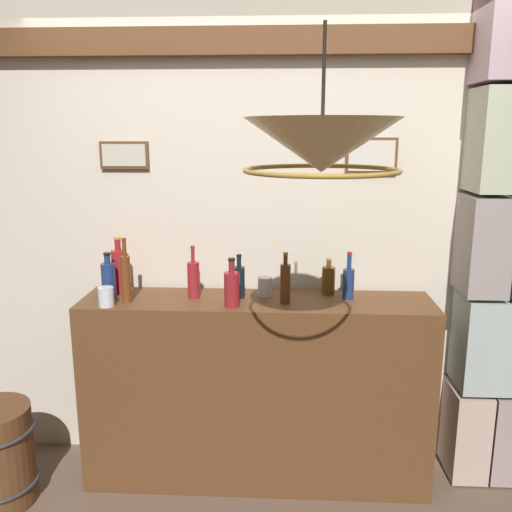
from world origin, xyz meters
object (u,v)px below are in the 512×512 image
Objects in this scene: liquor_bottle_sherry at (126,277)px; liquor_bottle_mezcal at (328,280)px; liquor_bottle_rum at (285,283)px; liquor_bottle_bourbon at (109,280)px; liquor_bottle_brandy at (348,282)px; liquor_bottle_vodka at (232,288)px; liquor_bottle_tequila at (239,281)px; glass_tumbler_rocks at (265,287)px; liquor_bottle_port at (193,279)px; pendant_lamp at (322,147)px; liquor_bottle_gin at (119,270)px; glass_tumbler_highball at (106,297)px.

liquor_bottle_sherry reaches higher than liquor_bottle_mezcal.
liquor_bottle_bourbon is at bearing 178.09° from liquor_bottle_rum.
liquor_bottle_brandy is (0.10, -0.08, 0.01)m from liquor_bottle_mezcal.
liquor_bottle_sherry is 0.13m from liquor_bottle_bourbon.
liquor_bottle_rum is at bearing 13.93° from liquor_bottle_vodka.
liquor_bottle_tequila reaches higher than glass_tumbler_rocks.
liquor_bottle_sherry is 0.35m from liquor_bottle_port.
pendant_lamp is (0.38, -0.82, 0.72)m from liquor_bottle_vodka.
liquor_bottle_brandy is 0.90× the size of liquor_bottle_port.
liquor_bottle_brandy is 1.25m from liquor_bottle_gin.
liquor_bottle_tequila is at bearing 161.20° from liquor_bottle_rum.
liquor_bottle_bourbon is (-0.69, -0.05, 0.01)m from liquor_bottle_tequila.
liquor_bottle_sherry is at bearing -164.43° from liquor_bottle_port.
liquor_bottle_vodka is 0.80× the size of liquor_bottle_gin.
pendant_lamp is at bearing -77.61° from glass_tumbler_rocks.
liquor_bottle_vodka is (0.67, -0.10, -0.01)m from liquor_bottle_bourbon.
liquor_bottle_mezcal is 1.92× the size of glass_tumbler_rocks.
liquor_bottle_gin reaches higher than liquor_bottle_rum.
liquor_bottle_mezcal is 0.76× the size of liquor_bottle_rum.
liquor_bottle_gin is 1.61m from pendant_lamp.
liquor_bottle_port is at bearing -178.33° from liquor_bottle_brandy.
liquor_bottle_tequila is 0.95× the size of liquor_bottle_bourbon.
liquor_bottle_brandy is 1.24m from pendant_lamp.
liquor_bottle_vodka reaches higher than glass_tumbler_rocks.
liquor_bottle_sherry is 1.20× the size of liquor_bottle_port.
glass_tumbler_rocks is (0.72, 0.14, -0.08)m from liquor_bottle_sherry.
liquor_bottle_tequila is 1.16× the size of liquor_bottle_mezcal.
liquor_bottle_brandy is at bearing -2.21° from liquor_bottle_gin.
glass_tumbler_highball is at bearing -171.26° from liquor_bottle_brandy.
glass_tumbler_rocks is at bearing 132.81° from liquor_bottle_rum.
liquor_bottle_mezcal is 0.29m from liquor_bottle_rum.
liquor_bottle_port is 1.05× the size of liquor_bottle_rum.
liquor_bottle_tequila is (0.58, 0.11, -0.04)m from liquor_bottle_sherry.
liquor_bottle_vodka is 1.16m from pendant_lamp.
liquor_bottle_brandy reaches higher than liquor_bottle_tequila.
liquor_bottle_sherry is at bearing -169.33° from liquor_bottle_mezcal.
liquor_bottle_bourbon is 0.88× the size of liquor_bottle_port.
pendant_lamp reaches higher than glass_tumbler_rocks.
liquor_bottle_port is 0.43m from liquor_bottle_gin.
liquor_bottle_gin is 2.96× the size of glass_tumbler_rocks.
liquor_bottle_rum is 0.92m from glass_tumbler_highball.
liquor_bottle_bourbon reaches higher than liquor_bottle_tequila.
liquor_bottle_port is 0.54× the size of pendant_lamp.
glass_tumbler_rocks is 1.29m from pendant_lamp.
liquor_bottle_tequila is 0.15m from liquor_bottle_vodka.
liquor_bottle_gin is (-0.42, 0.07, 0.02)m from liquor_bottle_port.
liquor_bottle_gin reaches higher than liquor_bottle_mezcal.
liquor_bottle_mezcal is 1.18m from glass_tumbler_highball.
liquor_bottle_bourbon is at bearing -174.06° from glass_tumbler_rocks.
liquor_bottle_rum is 0.52× the size of pendant_lamp.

